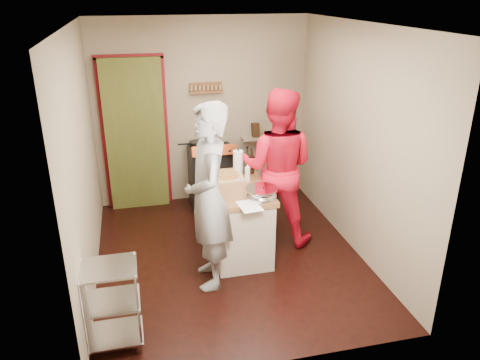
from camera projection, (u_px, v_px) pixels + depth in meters
name	position (u px, v px, depth m)	size (l,w,h in m)	color
floor	(229.00, 256.00, 5.51)	(3.50, 3.50, 0.00)	black
back_wall	(157.00, 126.00, 6.54)	(3.00, 0.44, 2.60)	gray
left_wall	(82.00, 162.00, 4.69)	(0.04, 3.50, 2.60)	gray
right_wall	(357.00, 142.00, 5.33)	(0.04, 3.50, 2.60)	gray
ceiling	(227.00, 23.00, 4.51)	(3.00, 3.50, 0.02)	white
stove	(211.00, 176.00, 6.63)	(0.60, 0.63, 1.00)	black
wire_shelving	(111.00, 302.00, 3.99)	(0.48, 0.40, 0.80)	silver
island	(238.00, 216.00, 5.45)	(0.68, 1.28, 1.16)	#BDB1A0
person_stripe	(209.00, 198.00, 4.69)	(0.71, 0.47, 1.95)	silver
person_red	(277.00, 167.00, 5.56)	(0.92, 0.72, 1.89)	red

